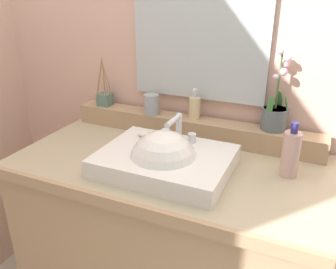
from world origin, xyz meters
The scene contains 11 objects.
wall_back centered at (0.00, 0.42, 1.38)m, with size 2.90×0.20×2.77m, color beige.
vanity_cabinet centered at (0.00, 0.00, 0.44)m, with size 1.20×0.64×0.88m.
back_ledge centered at (0.00, 0.25, 0.92)m, with size 1.13×0.10×0.09m, color tan.
sink_basin centered at (0.02, -0.08, 0.91)m, with size 0.47×0.36×0.28m.
soap_bar centered at (-0.11, 0.03, 0.96)m, with size 0.07×0.04×0.02m, color silver.
potted_plant centered at (0.35, 0.27, 1.04)m, with size 0.11×0.12×0.33m.
soap_dispenser centered at (0.01, 0.27, 1.02)m, with size 0.05×0.05×0.13m.
tumbler_cup centered at (-0.19, 0.23, 1.01)m, with size 0.07×0.07×0.09m, color #959EA3.
reed_diffuser centered at (-0.45, 0.26, 1.00)m, with size 0.08×0.08×0.23m.
lotion_bottle centered at (0.44, 0.07, 0.96)m, with size 0.06×0.06×0.20m.
mirror centered at (0.00, 0.31, 1.29)m, with size 0.59×0.02×0.49m, color silver.
Camera 1 is at (0.49, -1.11, 1.51)m, focal length 37.46 mm.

